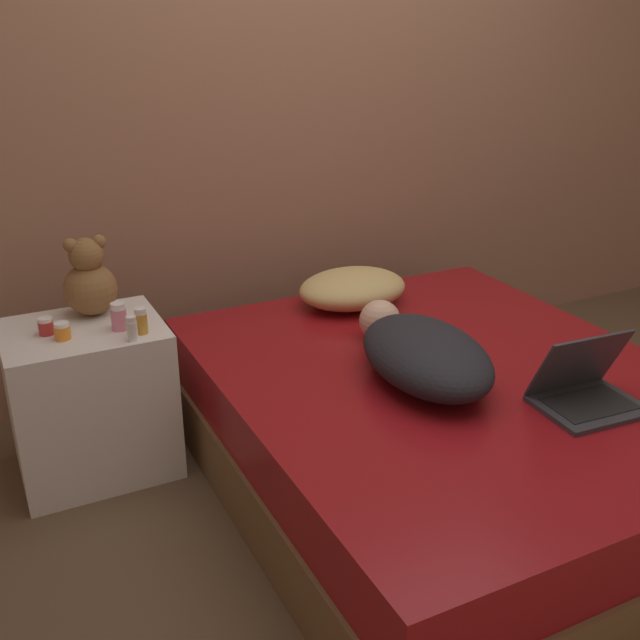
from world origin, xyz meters
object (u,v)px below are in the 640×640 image
teddy_bear (89,281)px  bottle_red (46,326)px  person_lying (423,353)px  bottle_white (132,329)px  bottle_pink (119,317)px  laptop (585,389)px  bottle_orange (62,331)px  bottle_amber (141,321)px  pillow (352,288)px

teddy_bear → bottle_red: (-0.18, -0.12, -0.10)m
person_lying → bottle_white: bottle_white is taller
teddy_bear → bottle_pink: (0.05, -0.19, -0.08)m
laptop → bottle_orange: (-1.42, 0.97, 0.09)m
teddy_bear → bottle_amber: (0.12, -0.26, -0.08)m
bottle_orange → person_lying: bearing=-28.9°
teddy_bear → bottle_pink: bearing=-73.9°
pillow → bottle_pink: size_ratio=4.71×
pillow → laptop: laptop is taller
bottle_red → bottle_amber: bearing=-24.9°
laptop → bottle_white: size_ratio=3.82×
pillow → bottle_orange: (-1.17, -0.10, 0.07)m
bottle_orange → bottle_amber: 0.26m
person_lying → bottle_red: 1.29m
bottle_white → bottle_pink: bearing=99.4°
bottle_red → bottle_orange: bearing=-56.8°
bottle_amber → bottle_red: size_ratio=1.52×
bottle_white → bottle_amber: bearing=47.6°
teddy_bear → bottle_red: size_ratio=4.84×
pillow → bottle_amber: size_ratio=5.03×
person_lying → bottle_pink: 1.05m
bottle_pink → pillow: bearing=6.0°
pillow → teddy_bear: teddy_bear is taller
laptop → bottle_white: bearing=148.4°
person_lying → bottle_white: 0.98m
laptop → bottle_white: (-1.21, 0.86, 0.11)m
person_lying → bottle_orange: person_lying is taller
person_lying → bottle_red: bearing=155.5°
pillow → teddy_bear: 1.05m
person_lying → laptop: size_ratio=2.27×
teddy_bear → bottle_pink: 0.21m
bottle_orange → bottle_pink: bottle_pink is taller
bottle_orange → bottle_amber: (0.25, -0.07, 0.02)m
bottle_amber → bottle_pink: bearing=132.3°
person_lying → bottle_pink: size_ratio=7.69×
laptop → bottle_amber: (-1.16, 0.90, 0.11)m
bottle_pink → bottle_red: 0.25m
bottle_orange → bottle_red: size_ratio=0.99×
pillow → bottle_white: 0.99m
bottle_white → bottle_red: size_ratio=1.44×
bottle_amber → bottle_red: 0.33m
laptop → bottle_pink: size_ratio=3.38×
bottle_white → person_lying: bearing=-28.9°
pillow → bottle_pink: (-0.98, -0.10, 0.09)m
teddy_bear → bottle_amber: bearing=-65.8°
bottle_amber → bottle_red: bottle_amber is taller
teddy_bear → bottle_white: teddy_bear is taller
teddy_bear → laptop: bearing=-42.2°
bottle_white → laptop: bearing=-35.4°
bottle_orange → bottle_white: size_ratio=0.69×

